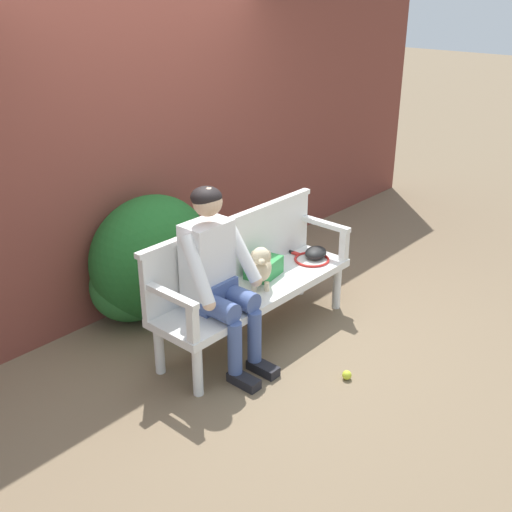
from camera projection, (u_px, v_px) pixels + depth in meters
The scene contains 14 objects.
ground_plane at pixel (256, 337), 4.85m from camera, with size 40.00×40.00×0.00m, color #7A664C.
brick_garden_fence at pixel (139, 142), 5.07m from camera, with size 8.00×0.30×2.66m, color brown.
hedge_bush_mid_right at pixel (152, 257), 4.99m from camera, with size 1.07×0.78×1.01m, color #1E5B23.
hedge_bush_far_right at pixel (135, 281), 5.01m from camera, with size 0.78×0.59×0.65m, color #286B2D.
garden_bench at pixel (256, 293), 4.69m from camera, with size 1.76×0.51×0.44m.
bench_backrest at pixel (234, 247), 4.70m from camera, with size 1.80×0.06×0.50m.
bench_armrest_left_end at pixel (179, 307), 3.96m from camera, with size 0.06×0.51×0.28m.
bench_armrest_right_end at pixel (332, 233), 5.10m from camera, with size 0.06×0.51×0.28m.
person_seated at pixel (216, 272), 4.26m from camera, with size 0.56×0.65×1.31m.
dog_on_bench at pixel (260, 266), 4.57m from camera, with size 0.32×0.32×0.36m.
tennis_racket at pixel (309, 258), 5.10m from camera, with size 0.29×0.56×0.03m.
baseball_glove at pixel (316, 253), 5.12m from camera, with size 0.22×0.17×0.09m, color black.
sports_bag at pixel (264, 267), 4.81m from camera, with size 0.28×0.20×0.14m, color #2D8E42.
tennis_ball at pixel (347, 375), 4.32m from camera, with size 0.07×0.07×0.07m, color #CCDB33.
Camera 1 is at (-3.12, -2.76, 2.56)m, focal length 43.77 mm.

